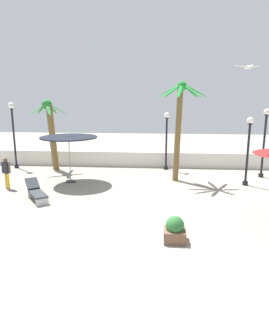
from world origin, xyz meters
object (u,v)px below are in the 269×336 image
at_px(patio_umbrella_0, 69,139).
at_px(seagull_0, 248,67).
at_px(lamp_post_3, 265,137).
at_px(planter, 175,230).
at_px(lounge_chair_0, 36,191).
at_px(palm_tree_1, 51,127).
at_px(lamp_post_0, 166,136).
at_px(guest_0, 6,170).
at_px(lamp_post_1, 13,126).
at_px(lamp_post_2, 248,146).
at_px(palm_tree_0, 179,119).

relative_size(patio_umbrella_0, seagull_0, 2.61).
distance_m(lamp_post_3, planter, 10.27).
distance_m(lounge_chair_0, seagull_0, 10.07).
bearing_deg(palm_tree_1, lounge_chair_0, -78.03).
height_order(palm_tree_1, lamp_post_0, palm_tree_1).
height_order(lounge_chair_0, guest_0, guest_0).
xyz_separation_m(lamp_post_1, lounge_chair_0, (3.75, -6.07, -2.32)).
xyz_separation_m(lounge_chair_0, planter, (6.02, -3.61, -0.01)).
relative_size(patio_umbrella_0, lounge_chair_0, 1.62).
bearing_deg(lamp_post_0, planter, -89.28).
bearing_deg(patio_umbrella_0, seagull_0, -28.48).
xyz_separation_m(lounge_chair_0, seagull_0, (8.54, -1.24, 5.18)).
bearing_deg(patio_umbrella_0, lamp_post_1, 145.56).
relative_size(seagull_0, planter, 1.35).
bearing_deg(guest_0, lamp_post_1, 109.79).
distance_m(lamp_post_1, planter, 13.96).
height_order(lamp_post_2, planter, lamp_post_2).
xyz_separation_m(palm_tree_0, guest_0, (-8.62, -2.25, -2.41)).
distance_m(lamp_post_0, guest_0, 9.46).
distance_m(lounge_chair_0, planter, 7.02).
height_order(lamp_post_0, seagull_0, seagull_0).
distance_m(palm_tree_1, seagull_0, 12.39).
height_order(patio_umbrella_0, palm_tree_0, palm_tree_0).
bearing_deg(lamp_post_1, lamp_post_0, 2.22).
bearing_deg(patio_umbrella_0, lamp_post_0, 33.45).
xyz_separation_m(lamp_post_0, lamp_post_1, (-9.65, -0.37, 0.57)).
bearing_deg(lounge_chair_0, planter, -30.97).
bearing_deg(lamp_post_1, lounge_chair_0, -58.27).
relative_size(palm_tree_1, lamp_post_2, 1.24).
height_order(palm_tree_0, planter, palm_tree_0).
distance_m(lamp_post_2, guest_0, 12.30).
bearing_deg(lamp_post_2, lounge_chair_0, -162.25).
xyz_separation_m(lamp_post_2, guest_0, (-12.14, -1.61, -1.12)).
xyz_separation_m(lamp_post_0, lamp_post_2, (4.10, -3.25, -0.07)).
xyz_separation_m(palm_tree_1, lounge_chair_0, (1.23, -5.80, -2.30)).
relative_size(lamp_post_1, lamp_post_3, 1.08).
relative_size(lamp_post_2, planter, 4.17).
bearing_deg(palm_tree_1, lamp_post_3, -3.83).
bearing_deg(guest_0, palm_tree_1, 77.75).
bearing_deg(lamp_post_3, guest_0, -165.97).
height_order(guest_0, planter, guest_0).
bearing_deg(seagull_0, palm_tree_0, 112.12).
distance_m(guest_0, seagull_0, 11.98).
bearing_deg(lounge_chair_0, palm_tree_0, 30.65).
height_order(palm_tree_0, lamp_post_3, palm_tree_0).
bearing_deg(lounge_chair_0, palm_tree_1, 101.97).
distance_m(patio_umbrella_0, palm_tree_0, 5.93).
bearing_deg(lamp_post_1, planter, -44.74).
distance_m(guest_0, planter, 9.70).
distance_m(palm_tree_0, palm_tree_1, 7.98).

